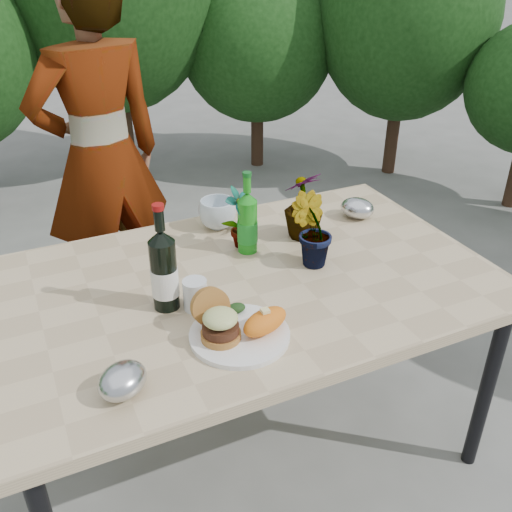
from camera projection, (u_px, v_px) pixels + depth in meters
name	position (u px, v px, depth m)	size (l,w,h in m)	color
ground	(247.00, 443.00, 2.21)	(80.00, 80.00, 0.00)	slate
patio_table	(246.00, 294.00, 1.86)	(1.60, 1.00, 0.75)	tan
shrub_hedge	(169.00, 51.00, 3.02)	(6.86, 5.26, 2.47)	#382316
dinner_plate	(240.00, 335.00, 1.57)	(0.28, 0.28, 0.01)	white
burger_stack	(218.00, 321.00, 1.54)	(0.11, 0.16, 0.11)	#B7722D
sweet_potato	(265.00, 321.00, 1.56)	(0.15, 0.08, 0.06)	orange
grilled_veg	(232.00, 310.00, 1.64)	(0.08, 0.05, 0.03)	olive
wine_bottle	(164.00, 271.00, 1.64)	(0.08, 0.08, 0.33)	black
sparkling_water	(247.00, 223.00, 1.94)	(0.07, 0.07, 0.29)	#198919
plastic_cup	(195.00, 295.00, 1.67)	(0.07, 0.07, 0.10)	silver
seedling_left	(240.00, 218.00, 1.97)	(0.12, 0.08, 0.22)	#1E561D
seedling_mid	(311.00, 231.00, 1.86)	(0.14, 0.11, 0.25)	#1D501B
seedling_right	(304.00, 205.00, 2.03)	(0.14, 0.14, 0.25)	#26501B
blue_bowl	(217.00, 214.00, 2.13)	(0.14, 0.14, 0.11)	silver
foil_packet_left	(122.00, 380.00, 1.37)	(0.13, 0.11, 0.08)	#B1B3B8
foil_packet_right	(357.00, 208.00, 2.21)	(0.13, 0.11, 0.08)	silver
person	(102.00, 159.00, 2.54)	(0.61, 0.40, 1.67)	#976D4B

